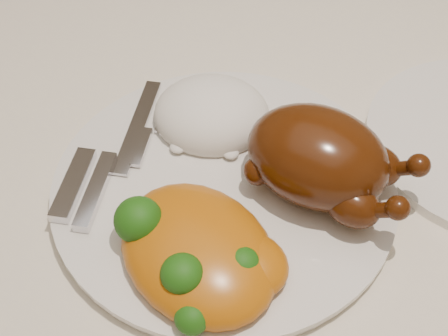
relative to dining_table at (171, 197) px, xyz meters
The scene contains 7 objects.
dining_table is the anchor object (origin of this frame).
tablecloth 0.07m from the dining_table, ahead, with size 1.73×1.03×0.18m.
dinner_plate 0.15m from the dining_table, 20.56° to the right, with size 0.30×0.30×0.01m, color silver.
roast_chicken 0.22m from the dining_table, ahead, with size 0.15×0.10×0.08m.
rice_mound 0.13m from the dining_table, 29.63° to the left, with size 0.14×0.14×0.06m.
mac_and_cheese 0.21m from the dining_table, 42.52° to the right, with size 0.17×0.16×0.06m.
cutlery 0.15m from the dining_table, 92.96° to the right, with size 0.08×0.19×0.01m.
Camera 1 is at (0.28, -0.33, 1.20)m, focal length 50.00 mm.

